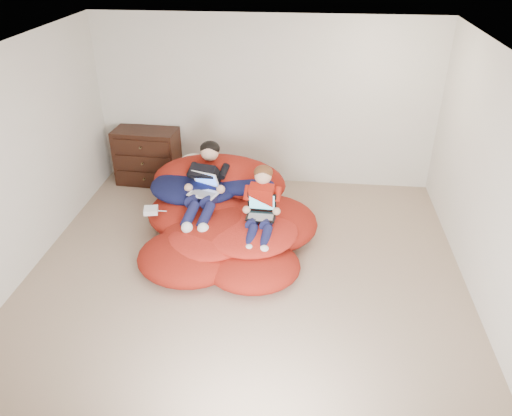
{
  "coord_description": "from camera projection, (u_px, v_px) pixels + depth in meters",
  "views": [
    {
      "loc": [
        0.62,
        -4.58,
        3.52
      ],
      "look_at": [
        0.09,
        0.35,
        0.7
      ],
      "focal_mm": 35.0,
      "sensor_mm": 36.0,
      "label": 1
    }
  ],
  "objects": [
    {
      "name": "room_shell",
      "position": [
        245.0,
        260.0,
        5.65
      ],
      "size": [
        5.1,
        5.1,
        2.77
      ],
      "color": "tan",
      "rests_on": "ground"
    },
    {
      "name": "dresser",
      "position": [
        148.0,
        157.0,
        7.65
      ],
      "size": [
        0.98,
        0.56,
        0.85
      ],
      "color": "black",
      "rests_on": "ground"
    },
    {
      "name": "beanbag_pile",
      "position": [
        224.0,
        218.0,
        6.37
      ],
      "size": [
        2.3,
        2.41,
        0.89
      ],
      "color": "#A61E12",
      "rests_on": "ground"
    },
    {
      "name": "cream_pillow",
      "position": [
        195.0,
        163.0,
        6.97
      ],
      "size": [
        0.43,
        0.27,
        0.27
      ],
      "primitive_type": "ellipsoid",
      "color": "white",
      "rests_on": "beanbag_pile"
    },
    {
      "name": "older_boy",
      "position": [
        206.0,
        180.0,
        6.37
      ],
      "size": [
        0.42,
        1.28,
        0.72
      ],
      "color": "black",
      "rests_on": "beanbag_pile"
    },
    {
      "name": "younger_boy",
      "position": [
        261.0,
        204.0,
        5.91
      ],
      "size": [
        0.35,
        0.93,
        0.74
      ],
      "color": "#B01D0F",
      "rests_on": "beanbag_pile"
    },
    {
      "name": "laptop_white",
      "position": [
        204.0,
        187.0,
        6.3
      ],
      "size": [
        0.41,
        0.45,
        0.24
      ],
      "color": "white",
      "rests_on": "older_boy"
    },
    {
      "name": "laptop_black",
      "position": [
        261.0,
        210.0,
        5.93
      ],
      "size": [
        0.36,
        0.29,
        0.26
      ],
      "color": "black",
      "rests_on": "younger_boy"
    },
    {
      "name": "power_adapter",
      "position": [
        151.0,
        210.0,
        6.22
      ],
      "size": [
        0.2,
        0.2,
        0.06
      ],
      "primitive_type": "cube",
      "rotation": [
        0.0,
        0.0,
        0.22
      ],
      "color": "white",
      "rests_on": "beanbag_pile"
    }
  ]
}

